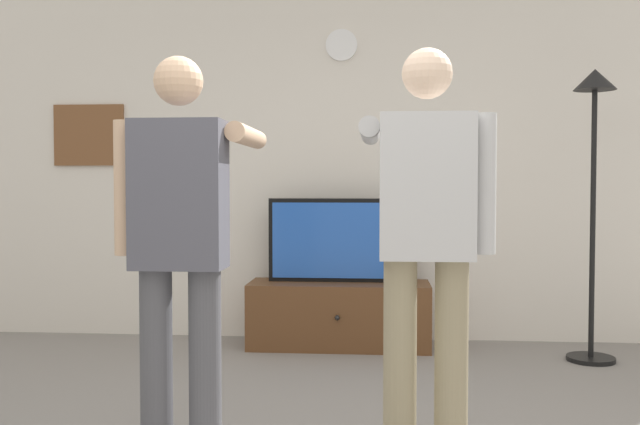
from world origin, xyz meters
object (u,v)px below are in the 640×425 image
wall_clock (341,45)px  person_standing_nearer_lamp (181,234)px  person_standing_nearer_couch (426,233)px  television (340,240)px  framed_picture (89,135)px  tv_stand (339,315)px  floor_lamp (594,153)px

wall_clock → person_standing_nearer_lamp: bearing=-102.9°
person_standing_nearer_lamp → person_standing_nearer_couch: size_ratio=0.99×
television → wall_clock: bearing=90.0°
wall_clock → framed_picture: 2.12m
television → wall_clock: wall_clock is taller
wall_clock → person_standing_nearer_couch: (0.48, -2.47, -1.27)m
person_standing_nearer_lamp → person_standing_nearer_couch: person_standing_nearer_couch is taller
framed_picture → person_standing_nearer_couch: 3.57m
wall_clock → tv_stand: bearing=-90.0°
person_standing_nearer_couch → wall_clock: bearing=101.1°
tv_stand → wall_clock: wall_clock is taller
floor_lamp → person_standing_nearer_lamp: floor_lamp is taller
framed_picture → floor_lamp: 3.79m
tv_stand → floor_lamp: size_ratio=0.67×
framed_picture → floor_lamp: bearing=-8.7°
tv_stand → wall_clock: 2.05m
wall_clock → framed_picture: size_ratio=0.43×
floor_lamp → person_standing_nearer_couch: floor_lamp is taller
television → person_standing_nearer_lamp: person_standing_nearer_lamp is taller
person_standing_nearer_couch → framed_picture: bearing=135.2°
person_standing_nearer_lamp → floor_lamp: bearing=39.7°
framed_picture → floor_lamp: size_ratio=0.29×
wall_clock → floor_lamp: wall_clock is taller
person_standing_nearer_lamp → wall_clock: bearing=77.1°
framed_picture → television: bearing=-7.0°
wall_clock → person_standing_nearer_couch: wall_clock is taller
television → framed_picture: size_ratio=1.86×
floor_lamp → person_standing_nearer_couch: size_ratio=1.12×
wall_clock → person_standing_nearer_couch: size_ratio=0.14×
floor_lamp → person_standing_nearer_couch: (-1.25, -1.91, -0.41)m
tv_stand → person_standing_nearer_lamp: (-0.57, -2.18, 0.75)m
television → person_standing_nearer_lamp: (-0.57, -2.23, 0.20)m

